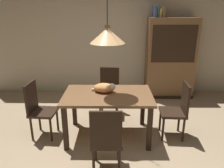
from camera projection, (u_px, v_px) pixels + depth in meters
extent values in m
plane|color=tan|center=(115.00, 154.00, 3.22)|extent=(10.00, 10.00, 0.00)
cube|color=beige|center=(114.00, 34.00, 5.26)|extent=(6.40, 0.10, 2.90)
cube|color=brown|center=(108.00, 95.00, 3.47)|extent=(1.40, 0.90, 0.04)
cube|color=black|center=(65.00, 129.00, 3.22)|extent=(0.07, 0.07, 0.71)
cube|color=black|center=(150.00, 129.00, 3.22)|extent=(0.07, 0.07, 0.71)
cube|color=black|center=(74.00, 106.00, 3.96)|extent=(0.07, 0.07, 0.71)
cube|color=black|center=(143.00, 107.00, 3.96)|extent=(0.07, 0.07, 0.71)
cube|color=black|center=(44.00, 112.00, 3.57)|extent=(0.43, 0.43, 0.04)
cube|color=black|center=(31.00, 97.00, 3.50)|extent=(0.07, 0.38, 0.48)
cylinder|color=black|center=(51.00, 130.00, 3.48)|extent=(0.04, 0.04, 0.41)
cylinder|color=black|center=(57.00, 120.00, 3.78)|extent=(0.04, 0.04, 0.41)
cylinder|color=black|center=(32.00, 129.00, 3.51)|extent=(0.04, 0.04, 0.41)
cylinder|color=black|center=(40.00, 119.00, 3.81)|extent=(0.04, 0.04, 0.41)
cube|color=black|center=(172.00, 113.00, 3.56)|extent=(0.42, 0.42, 0.04)
cube|color=black|center=(185.00, 98.00, 3.46)|extent=(0.06, 0.38, 0.48)
cylinder|color=black|center=(160.00, 120.00, 3.79)|extent=(0.04, 0.04, 0.41)
cylinder|color=black|center=(163.00, 129.00, 3.49)|extent=(0.04, 0.04, 0.41)
cylinder|color=black|center=(179.00, 120.00, 3.77)|extent=(0.04, 0.04, 0.41)
cylinder|color=black|center=(183.00, 130.00, 3.47)|extent=(0.04, 0.04, 0.41)
cube|color=black|center=(109.00, 94.00, 4.32)|extent=(0.43, 0.43, 0.04)
cube|color=black|center=(110.00, 79.00, 4.41)|extent=(0.38, 0.06, 0.48)
cylinder|color=black|center=(100.00, 108.00, 4.26)|extent=(0.04, 0.04, 0.41)
cylinder|color=black|center=(116.00, 108.00, 4.23)|extent=(0.04, 0.04, 0.41)
cylinder|color=black|center=(102.00, 101.00, 4.56)|extent=(0.04, 0.04, 0.41)
cylinder|color=black|center=(117.00, 102.00, 4.54)|extent=(0.04, 0.04, 0.41)
cube|color=black|center=(106.00, 140.00, 2.81)|extent=(0.40, 0.40, 0.04)
cube|color=black|center=(106.00, 130.00, 2.55)|extent=(0.38, 0.04, 0.48)
cylinder|color=black|center=(118.00, 148.00, 3.03)|extent=(0.04, 0.04, 0.41)
cylinder|color=black|center=(95.00, 148.00, 3.03)|extent=(0.04, 0.04, 0.41)
cylinder|color=black|center=(119.00, 163.00, 2.73)|extent=(0.04, 0.04, 0.41)
cylinder|color=black|center=(94.00, 163.00, 2.73)|extent=(0.04, 0.04, 0.41)
ellipsoid|color=#E59951|center=(104.00, 88.00, 3.51)|extent=(0.37, 0.27, 0.15)
sphere|color=white|center=(112.00, 87.00, 3.49)|extent=(0.11, 0.11, 0.11)
cylinder|color=white|center=(97.00, 89.00, 3.59)|extent=(0.18, 0.04, 0.04)
cone|color=#E0A86B|center=(107.00, 36.00, 3.17)|extent=(0.52, 0.52, 0.22)
cylinder|color=#513D23|center=(107.00, 26.00, 3.12)|extent=(0.08, 0.08, 0.04)
cube|color=brown|center=(170.00, 59.00, 5.11)|extent=(1.10, 0.44, 1.85)
cube|color=black|center=(174.00, 44.00, 4.78)|extent=(0.97, 0.01, 0.81)
cube|color=black|center=(167.00, 94.00, 5.40)|extent=(1.12, 0.45, 0.08)
cube|color=#384C93|center=(155.00, 12.00, 4.77)|extent=(0.06, 0.24, 0.24)
cube|color=#427A4C|center=(158.00, 11.00, 4.77)|extent=(0.03, 0.20, 0.26)
cube|color=gold|center=(160.00, 13.00, 4.78)|extent=(0.04, 0.20, 0.18)
cube|color=brown|center=(163.00, 12.00, 4.78)|extent=(0.06, 0.24, 0.22)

